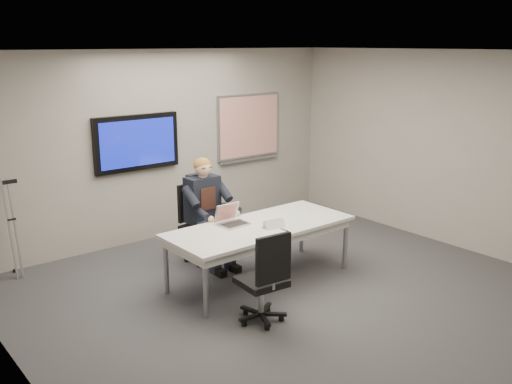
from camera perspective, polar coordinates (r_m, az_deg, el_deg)
floor at (r=6.74m, az=4.54°, el=-10.68°), size 6.00×6.00×0.02m
ceiling at (r=6.09m, az=5.09°, el=13.84°), size 6.00×6.00×0.02m
wall_back at (r=8.65m, az=-9.00°, el=4.65°), size 6.00×0.02×2.80m
wall_left at (r=4.81m, az=-22.28°, el=-4.45°), size 0.02×6.00×2.80m
wall_right at (r=8.58m, az=19.59°, el=3.89°), size 0.02×6.00×2.80m
conference_table at (r=7.01m, az=0.43°, el=-3.95°), size 2.37×1.01×0.73m
tv_display at (r=8.35m, az=-11.82°, el=4.86°), size 1.30×0.09×0.80m
whiteboard at (r=9.46m, az=-0.72°, el=6.48°), size 1.25×0.08×1.10m
office_chair_far at (r=7.80m, az=-5.62°, el=-4.49°), size 0.56×0.56×1.05m
office_chair_near at (r=6.10m, az=0.77°, el=-10.19°), size 0.53×0.53×1.03m
seated_person at (r=7.52m, az=-4.54°, el=-3.19°), size 0.45×0.78×1.44m
crutch at (r=7.77m, az=-23.21°, el=-3.18°), size 0.20×0.58×1.35m
laptop at (r=7.01m, az=-2.51°, el=-2.72°), size 0.35×0.33×0.25m
name_tent at (r=6.86m, az=1.77°, el=-3.18°), size 0.27×0.11×0.11m
pen at (r=6.79m, az=2.87°, el=-3.80°), size 0.02×0.14×0.01m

